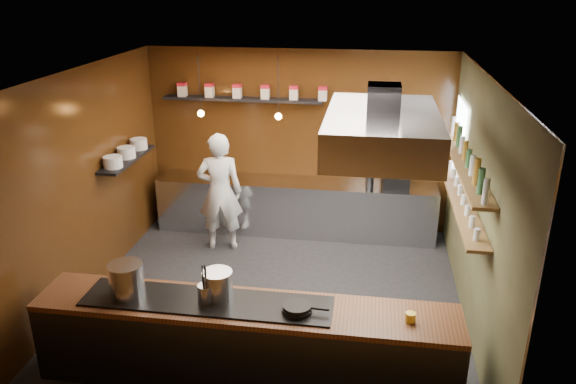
% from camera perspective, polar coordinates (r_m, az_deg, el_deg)
% --- Properties ---
extents(floor, '(5.00, 5.00, 0.00)m').
position_cam_1_polar(floor, '(7.69, -1.54, -10.83)').
color(floor, black).
rests_on(floor, ground).
extents(back_wall, '(5.00, 0.00, 5.00)m').
position_cam_1_polar(back_wall, '(9.35, 1.07, 5.21)').
color(back_wall, '#331B09').
rests_on(back_wall, ground).
extents(left_wall, '(0.00, 5.00, 5.00)m').
position_cam_1_polar(left_wall, '(7.83, -19.98, 0.66)').
color(left_wall, '#331B09').
rests_on(left_wall, ground).
extents(right_wall, '(0.00, 5.00, 5.00)m').
position_cam_1_polar(right_wall, '(7.03, 18.82, -1.49)').
color(right_wall, '#424225').
rests_on(right_wall, ground).
extents(ceiling, '(5.00, 5.00, 0.00)m').
position_cam_1_polar(ceiling, '(6.61, -1.80, 11.81)').
color(ceiling, silver).
rests_on(ceiling, back_wall).
extents(window_pane, '(0.00, 1.00, 1.00)m').
position_cam_1_polar(window_pane, '(8.49, 17.03, 5.41)').
color(window_pane, white).
rests_on(window_pane, right_wall).
extents(prep_counter, '(4.60, 0.65, 0.90)m').
position_cam_1_polar(prep_counter, '(9.39, 0.76, -1.52)').
color(prep_counter, silver).
rests_on(prep_counter, floor).
extents(pass_counter, '(4.40, 0.72, 0.94)m').
position_cam_1_polar(pass_counter, '(6.13, -4.34, -14.96)').
color(pass_counter, '#38383D').
rests_on(pass_counter, floor).
extents(tin_shelf, '(2.60, 0.26, 0.04)m').
position_cam_1_polar(tin_shelf, '(9.21, -4.66, 9.38)').
color(tin_shelf, black).
rests_on(tin_shelf, back_wall).
extents(plate_shelf, '(0.30, 1.40, 0.04)m').
position_cam_1_polar(plate_shelf, '(8.58, -16.02, 3.24)').
color(plate_shelf, black).
rests_on(plate_shelf, left_wall).
extents(bottle_shelf_upper, '(0.26, 2.80, 0.04)m').
position_cam_1_polar(bottle_shelf_upper, '(7.14, 17.58, 2.61)').
color(bottle_shelf_upper, brown).
rests_on(bottle_shelf_upper, right_wall).
extents(bottle_shelf_lower, '(0.26, 2.80, 0.04)m').
position_cam_1_polar(bottle_shelf_lower, '(7.30, 17.18, -0.89)').
color(bottle_shelf_lower, brown).
rests_on(bottle_shelf_lower, right_wall).
extents(extractor_hood, '(1.20, 2.00, 0.72)m').
position_cam_1_polar(extractor_hood, '(6.21, 9.52, 6.25)').
color(extractor_hood, '#38383D').
rests_on(extractor_hood, ceiling).
extents(pendant_left, '(0.10, 0.10, 0.95)m').
position_cam_1_polar(pendant_left, '(8.73, -8.87, 8.21)').
color(pendant_left, black).
rests_on(pendant_left, ceiling).
extents(pendant_right, '(0.10, 0.10, 0.95)m').
position_cam_1_polar(pendant_right, '(8.45, -0.99, 8.03)').
color(pendant_right, black).
rests_on(pendant_right, ceiling).
extents(storage_tins, '(2.43, 0.13, 0.22)m').
position_cam_1_polar(storage_tins, '(9.15, -3.75, 10.16)').
color(storage_tins, beige).
rests_on(storage_tins, tin_shelf).
extents(plate_stacks, '(0.26, 1.16, 0.16)m').
position_cam_1_polar(plate_stacks, '(8.56, -16.09, 3.88)').
color(plate_stacks, silver).
rests_on(plate_stacks, plate_shelf).
extents(bottles, '(0.06, 2.66, 0.24)m').
position_cam_1_polar(bottles, '(7.10, 17.71, 3.68)').
color(bottles, silver).
rests_on(bottles, bottle_shelf_upper).
extents(wine_glasses, '(0.07, 2.37, 0.13)m').
position_cam_1_polar(wine_glasses, '(7.27, 17.25, -0.27)').
color(wine_glasses, silver).
rests_on(wine_glasses, bottle_shelf_lower).
extents(stockpot_large, '(0.40, 0.40, 0.35)m').
position_cam_1_polar(stockpot_large, '(6.14, -16.10, -8.54)').
color(stockpot_large, silver).
rests_on(stockpot_large, pass_counter).
extents(stockpot_small, '(0.33, 0.33, 0.30)m').
position_cam_1_polar(stockpot_small, '(5.92, -7.16, -9.30)').
color(stockpot_small, silver).
rests_on(stockpot_small, pass_counter).
extents(utensil_crock, '(0.21, 0.21, 0.20)m').
position_cam_1_polar(utensil_crock, '(5.87, -8.38, -10.20)').
color(utensil_crock, '#B2B5B9').
rests_on(utensil_crock, pass_counter).
extents(frying_pan, '(0.48, 0.31, 0.08)m').
position_cam_1_polar(frying_pan, '(5.70, 0.95, -11.73)').
color(frying_pan, black).
rests_on(frying_pan, pass_counter).
extents(butter_jar, '(0.11, 0.11, 0.09)m').
position_cam_1_polar(butter_jar, '(5.72, 12.33, -12.30)').
color(butter_jar, yellow).
rests_on(butter_jar, pass_counter).
extents(espresso_machine, '(0.44, 0.42, 0.41)m').
position_cam_1_polar(espresso_machine, '(9.02, 10.88, 1.58)').
color(espresso_machine, black).
rests_on(espresso_machine, prep_counter).
extents(chef, '(0.76, 0.58, 1.88)m').
position_cam_1_polar(chef, '(8.73, -6.93, 0.00)').
color(chef, white).
rests_on(chef, floor).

